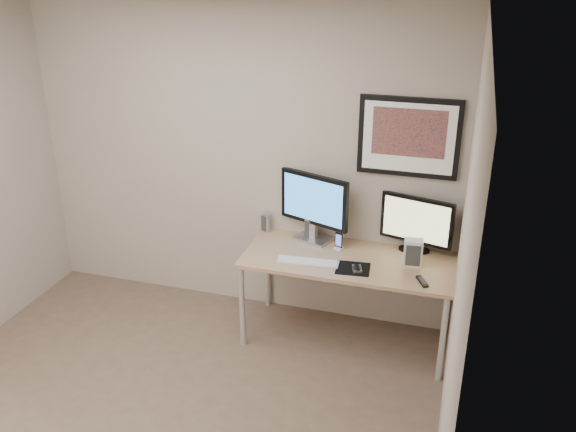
{
  "coord_description": "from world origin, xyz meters",
  "views": [
    {
      "loc": [
        1.75,
        -2.74,
        2.87
      ],
      "look_at": [
        0.59,
        1.1,
        1.13
      ],
      "focal_mm": 38.0,
      "sensor_mm": 36.0,
      "label": 1
    }
  ],
  "objects_px": {
    "framed_art": "(409,137)",
    "phone_dock": "(339,241)",
    "desk": "(348,266)",
    "monitor_tv": "(416,223)",
    "monitor_large": "(314,204)",
    "speaker_left": "(266,222)",
    "keyboard": "(308,262)",
    "speaker_right": "(309,228)",
    "fan_unit": "(413,253)"
  },
  "relations": [
    {
      "from": "desk",
      "to": "speaker_left",
      "type": "height_order",
      "value": "speaker_left"
    },
    {
      "from": "desk",
      "to": "framed_art",
      "type": "height_order",
      "value": "framed_art"
    },
    {
      "from": "speaker_left",
      "to": "phone_dock",
      "type": "bearing_deg",
      "value": 9.64
    },
    {
      "from": "phone_dock",
      "to": "keyboard",
      "type": "distance_m",
      "value": 0.35
    },
    {
      "from": "monitor_large",
      "to": "speaker_right",
      "type": "bearing_deg",
      "value": 169.46
    },
    {
      "from": "desk",
      "to": "monitor_tv",
      "type": "height_order",
      "value": "monitor_tv"
    },
    {
      "from": "monitor_tv",
      "to": "fan_unit",
      "type": "xyz_separation_m",
      "value": [
        0.01,
        -0.24,
        -0.14
      ]
    },
    {
      "from": "speaker_left",
      "to": "speaker_right",
      "type": "height_order",
      "value": "speaker_right"
    },
    {
      "from": "fan_unit",
      "to": "phone_dock",
      "type": "bearing_deg",
      "value": 163.14
    },
    {
      "from": "monitor_large",
      "to": "monitor_tv",
      "type": "distance_m",
      "value": 0.81
    },
    {
      "from": "framed_art",
      "to": "keyboard",
      "type": "bearing_deg",
      "value": -142.11
    },
    {
      "from": "phone_dock",
      "to": "desk",
      "type": "bearing_deg",
      "value": -31.9
    },
    {
      "from": "desk",
      "to": "speaker_left",
      "type": "distance_m",
      "value": 0.82
    },
    {
      "from": "desk",
      "to": "speaker_right",
      "type": "relative_size",
      "value": 8.99
    },
    {
      "from": "framed_art",
      "to": "desk",
      "type": "bearing_deg",
      "value": -136.54
    },
    {
      "from": "monitor_large",
      "to": "monitor_tv",
      "type": "height_order",
      "value": "monitor_large"
    },
    {
      "from": "speaker_right",
      "to": "keyboard",
      "type": "relative_size",
      "value": 0.38
    },
    {
      "from": "speaker_right",
      "to": "framed_art",
      "type": "bearing_deg",
      "value": -2.18
    },
    {
      "from": "speaker_right",
      "to": "desk",
      "type": "bearing_deg",
      "value": -41.81
    },
    {
      "from": "framed_art",
      "to": "speaker_right",
      "type": "relative_size",
      "value": 4.22
    },
    {
      "from": "phone_dock",
      "to": "framed_art",
      "type": "bearing_deg",
      "value": 43.4
    },
    {
      "from": "desk",
      "to": "monitor_large",
      "type": "bearing_deg",
      "value": 144.68
    },
    {
      "from": "monitor_large",
      "to": "keyboard",
      "type": "height_order",
      "value": "monitor_large"
    },
    {
      "from": "desk",
      "to": "framed_art",
      "type": "bearing_deg",
      "value": 43.46
    },
    {
      "from": "monitor_large",
      "to": "desk",
      "type": "bearing_deg",
      "value": -15.3
    },
    {
      "from": "speaker_right",
      "to": "monitor_large",
      "type": "bearing_deg",
      "value": -37.63
    },
    {
      "from": "keyboard",
      "to": "phone_dock",
      "type": "bearing_deg",
      "value": 55.15
    },
    {
      "from": "monitor_tv",
      "to": "fan_unit",
      "type": "bearing_deg",
      "value": -73.2
    },
    {
      "from": "speaker_left",
      "to": "keyboard",
      "type": "xyz_separation_m",
      "value": [
        0.48,
        -0.44,
        -0.07
      ]
    },
    {
      "from": "speaker_left",
      "to": "phone_dock",
      "type": "height_order",
      "value": "speaker_left"
    },
    {
      "from": "fan_unit",
      "to": "desk",
      "type": "bearing_deg",
      "value": 177.27
    },
    {
      "from": "framed_art",
      "to": "phone_dock",
      "type": "xyz_separation_m",
      "value": [
        -0.46,
        -0.19,
        -0.82
      ]
    },
    {
      "from": "speaker_left",
      "to": "monitor_tv",
      "type": "bearing_deg",
      "value": 21.77
    },
    {
      "from": "monitor_large",
      "to": "monitor_tv",
      "type": "bearing_deg",
      "value": 22.36
    },
    {
      "from": "framed_art",
      "to": "phone_dock",
      "type": "bearing_deg",
      "value": -157.09
    },
    {
      "from": "keyboard",
      "to": "fan_unit",
      "type": "height_order",
      "value": "fan_unit"
    },
    {
      "from": "desk",
      "to": "phone_dock",
      "type": "relative_size",
      "value": 11.62
    },
    {
      "from": "framed_art",
      "to": "phone_dock",
      "type": "relative_size",
      "value": 5.44
    },
    {
      "from": "desk",
      "to": "keyboard",
      "type": "xyz_separation_m",
      "value": [
        -0.28,
        -0.16,
        0.07
      ]
    },
    {
      "from": "speaker_left",
      "to": "keyboard",
      "type": "height_order",
      "value": "speaker_left"
    },
    {
      "from": "monitor_large",
      "to": "speaker_left",
      "type": "relative_size",
      "value": 3.64
    },
    {
      "from": "desk",
      "to": "phone_dock",
      "type": "xyz_separation_m",
      "value": [
        -0.11,
        0.14,
        0.13
      ]
    },
    {
      "from": "speaker_right",
      "to": "speaker_left",
      "type": "bearing_deg",
      "value": 170.26
    },
    {
      "from": "monitor_large",
      "to": "monitor_tv",
      "type": "relative_size",
      "value": 1.05
    },
    {
      "from": "monitor_tv",
      "to": "speaker_left",
      "type": "bearing_deg",
      "value": -166.43
    },
    {
      "from": "speaker_left",
      "to": "phone_dock",
      "type": "distance_m",
      "value": 0.67
    },
    {
      "from": "monitor_tv",
      "to": "keyboard",
      "type": "distance_m",
      "value": 0.89
    },
    {
      "from": "desk",
      "to": "fan_unit",
      "type": "height_order",
      "value": "fan_unit"
    },
    {
      "from": "desk",
      "to": "monitor_tv",
      "type": "bearing_deg",
      "value": 30.34
    },
    {
      "from": "keyboard",
      "to": "framed_art",
      "type": "bearing_deg",
      "value": 33.2
    }
  ]
}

